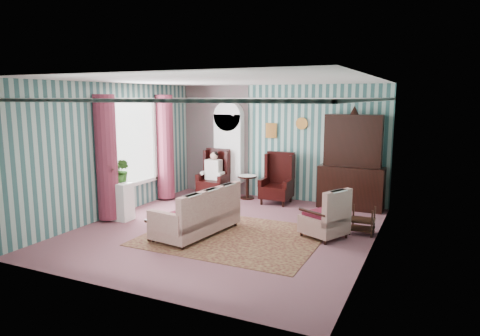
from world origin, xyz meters
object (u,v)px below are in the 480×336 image
at_px(round_side_table, 247,187).
at_px(wingback_left, 214,173).
at_px(dresser_hutch, 352,159).
at_px(plant_stand, 119,201).
at_px(floral_armchair, 324,211).
at_px(sofa, 196,209).
at_px(coffee_table, 172,230).
at_px(seated_woman, 214,174).
at_px(wingback_right, 276,178).
at_px(nest_table, 362,220).
at_px(bookcase, 229,153).

bearing_deg(round_side_table, wingback_left, -170.54).
distance_m(dresser_hutch, plant_stand, 5.31).
xyz_separation_m(round_side_table, plant_stand, (-1.70, -2.90, 0.10)).
distance_m(wingback_left, floral_armchair, 4.03).
height_order(round_side_table, sofa, sofa).
xyz_separation_m(floral_armchair, coffee_table, (-2.43, -1.40, -0.30)).
bearing_deg(floral_armchair, seated_woman, 85.69).
bearing_deg(round_side_table, dresser_hutch, 2.64).
height_order(wingback_right, nest_table, wingback_right).
bearing_deg(round_side_table, plant_stand, -120.38).
bearing_deg(dresser_hutch, wingback_left, -175.59).
xyz_separation_m(nest_table, sofa, (-2.87, -1.35, 0.23)).
bearing_deg(round_side_table, coffee_table, -88.01).
height_order(wingback_right, seated_woman, wingback_right).
height_order(wingback_left, round_side_table, wingback_left).
bearing_deg(wingback_left, seated_woman, 0.00).
distance_m(dresser_hutch, seated_woman, 3.56).
relative_size(seated_woman, sofa, 0.63).
bearing_deg(plant_stand, wingback_right, 47.16).
bearing_deg(nest_table, wingback_left, 159.15).
height_order(wingback_right, round_side_table, wingback_right).
height_order(bookcase, seated_woman, bookcase).
height_order(dresser_hutch, coffee_table, dresser_hutch).
xyz_separation_m(plant_stand, coffee_table, (1.83, -0.71, -0.19)).
height_order(seated_woman, coffee_table, seated_woman).
distance_m(wingback_right, nest_table, 2.81).
distance_m(round_side_table, floral_armchair, 3.39).
relative_size(seated_woman, floral_armchair, 1.18).
relative_size(sofa, coffee_table, 2.19).
bearing_deg(bookcase, plant_stand, -108.49).
relative_size(bookcase, sofa, 1.21).
distance_m(bookcase, dresser_hutch, 3.25).
bearing_deg(floral_armchair, round_side_table, 75.64).
xyz_separation_m(wingback_left, plant_stand, (-0.80, -2.75, -0.22)).
height_order(bookcase, floral_armchair, bookcase).
bearing_deg(seated_woman, floral_armchair, -30.88).
bearing_deg(sofa, floral_armchair, -61.95).
distance_m(seated_woman, sofa, 3.14).
distance_m(dresser_hutch, coffee_table, 4.58).
distance_m(bookcase, coffee_table, 4.04).
xyz_separation_m(seated_woman, plant_stand, (-0.80, -2.75, -0.19)).
height_order(bookcase, wingback_right, bookcase).
distance_m(wingback_right, round_side_table, 0.92).
distance_m(bookcase, round_side_table, 1.07).
relative_size(plant_stand, floral_armchair, 0.80).
height_order(bookcase, wingback_left, bookcase).
height_order(seated_woman, floral_armchair, seated_woman).
relative_size(wingback_right, seated_woman, 1.06).
relative_size(floral_armchair, coffee_table, 1.18).
distance_m(round_side_table, coffee_table, 3.62).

